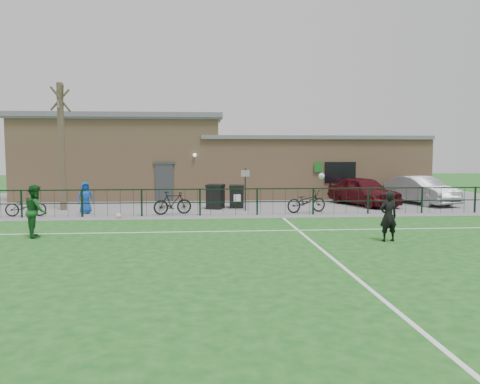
{
  "coord_description": "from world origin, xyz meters",
  "views": [
    {
      "loc": [
        -1.41,
        -12.24,
        2.81
      ],
      "look_at": [
        0.0,
        5.0,
        1.3
      ],
      "focal_mm": 35.0,
      "sensor_mm": 36.0,
      "label": 1
    }
  ],
  "objects": [
    {
      "name": "perimeter_fence",
      "position": [
        0.0,
        8.0,
        0.6
      ],
      "size": [
        28.0,
        0.1,
        1.2
      ],
      "primitive_type": "cube",
      "color": "black",
      "rests_on": "ground"
    },
    {
      "name": "pitch_line_mid",
      "position": [
        0.0,
        4.0,
        0.0
      ],
      "size": [
        28.0,
        0.1,
        0.01
      ],
      "primitive_type": "cube",
      "color": "white",
      "rests_on": "ground"
    },
    {
      "name": "pitch_line_perp",
      "position": [
        2.0,
        0.0,
        0.0
      ],
      "size": [
        0.1,
        16.0,
        0.01
      ],
      "primitive_type": "cube",
      "color": "white",
      "rests_on": "ground"
    },
    {
      "name": "car_maroon",
      "position": [
        6.92,
        11.24,
        0.77
      ],
      "size": [
        3.15,
        4.73,
        1.5
      ],
      "primitive_type": "imported",
      "rotation": [
        0.0,
        0.0,
        0.35
      ],
      "color": "#470C14",
      "rests_on": "paving_strip"
    },
    {
      "name": "outfield_player",
      "position": [
        -6.86,
        3.48,
        0.86
      ],
      "size": [
        0.92,
        1.02,
        1.72
      ],
      "primitive_type": "imported",
      "rotation": [
        0.0,
        0.0,
        1.96
      ],
      "color": "#164F1E",
      "rests_on": "ground"
    },
    {
      "name": "spectator_child",
      "position": [
        -6.61,
        9.03,
        0.73
      ],
      "size": [
        0.81,
        0.68,
        1.43
      ],
      "primitive_type": "imported",
      "rotation": [
        0.0,
        0.0,
        0.37
      ],
      "color": "#1243AD",
      "rests_on": "paving_strip"
    },
    {
      "name": "ground",
      "position": [
        0.0,
        0.0,
        0.0
      ],
      "size": [
        90.0,
        90.0,
        0.0
      ],
      "primitive_type": "plane",
      "color": "#175018",
      "rests_on": "ground"
    },
    {
      "name": "goalkeeper_kick",
      "position": [
        4.34,
        1.86,
        0.82
      ],
      "size": [
        1.85,
        3.02,
        2.02
      ],
      "color": "black",
      "rests_on": "ground"
    },
    {
      "name": "ball_ground",
      "position": [
        -4.89,
        7.46,
        0.12
      ],
      "size": [
        0.23,
        0.23,
        0.23
      ],
      "primitive_type": "sphere",
      "color": "white",
      "rests_on": "ground"
    },
    {
      "name": "bicycle_c",
      "position": [
        -8.97,
        8.39,
        0.46
      ],
      "size": [
        1.73,
        0.72,
        0.89
      ],
      "primitive_type": "imported",
      "rotation": [
        0.0,
        0.0,
        1.65
      ],
      "color": "black",
      "rests_on": "paving_strip"
    },
    {
      "name": "bicycle_e",
      "position": [
        3.34,
        8.66,
        0.53
      ],
      "size": [
        2.05,
        1.19,
        1.02
      ],
      "primitive_type": "imported",
      "rotation": [
        0.0,
        0.0,
        1.85
      ],
      "color": "black",
      "rests_on": "paving_strip"
    },
    {
      "name": "pitch_line_touch",
      "position": [
        0.0,
        7.8,
        0.0
      ],
      "size": [
        28.0,
        0.1,
        0.01
      ],
      "primitive_type": "cube",
      "color": "white",
      "rests_on": "ground"
    },
    {
      "name": "car_silver",
      "position": [
        10.19,
        11.62,
        0.76
      ],
      "size": [
        2.65,
        4.72,
        1.47
      ],
      "primitive_type": "imported",
      "rotation": [
        0.0,
        0.0,
        0.26
      ],
      "color": "#96979D",
      "rests_on": "paving_strip"
    },
    {
      "name": "bare_tree",
      "position": [
        -8.0,
        10.5,
        3.0
      ],
      "size": [
        0.3,
        0.3,
        6.0
      ],
      "primitive_type": "cylinder",
      "color": "#493B2C",
      "rests_on": "ground"
    },
    {
      "name": "bicycle_d",
      "position": [
        -2.71,
        8.48,
        0.53
      ],
      "size": [
        1.77,
        0.95,
        1.02
      ],
      "primitive_type": "imported",
      "rotation": [
        0.0,
        0.0,
        1.86
      ],
      "color": "black",
      "rests_on": "paving_strip"
    },
    {
      "name": "sign_post",
      "position": [
        0.62,
        9.51,
        1.02
      ],
      "size": [
        0.07,
        0.07,
        2.0
      ],
      "primitive_type": "cylinder",
      "rotation": [
        0.0,
        0.0,
        -0.26
      ],
      "color": "black",
      "rests_on": "paving_strip"
    },
    {
      "name": "wheelie_bin_right",
      "position": [
        -0.76,
        10.41,
        0.57
      ],
      "size": [
        0.94,
        1.01,
        1.1
      ],
      "primitive_type": "cube",
      "rotation": [
        0.0,
        0.0,
        -0.31
      ],
      "color": "black",
      "rests_on": "paving_strip"
    },
    {
      "name": "wheelie_bin_left",
      "position": [
        0.3,
        10.72,
        0.54
      ],
      "size": [
        0.74,
        0.82,
        1.04
      ],
      "primitive_type": "cube",
      "rotation": [
        0.0,
        0.0,
        -0.07
      ],
      "color": "black",
      "rests_on": "paving_strip"
    },
    {
      "name": "paving_strip",
      "position": [
        0.0,
        13.5,
        0.01
      ],
      "size": [
        34.0,
        13.0,
        0.02
      ],
      "primitive_type": "cube",
      "color": "slate",
      "rests_on": "ground"
    },
    {
      "name": "clubhouse",
      "position": [
        -0.88,
        16.5,
        2.22
      ],
      "size": [
        24.25,
        5.4,
        4.96
      ],
      "color": "tan",
      "rests_on": "ground"
    }
  ]
}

